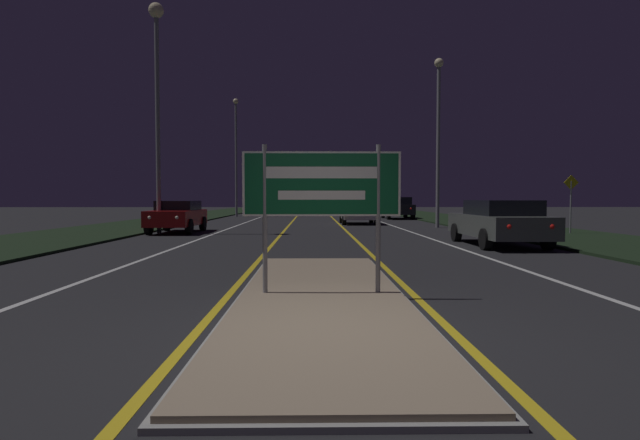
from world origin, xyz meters
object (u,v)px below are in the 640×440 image
at_px(car_approaching_0, 178,216).
at_px(streetlight_left_near, 157,75).
at_px(car_receding_0, 499,222).
at_px(streetlight_right_near, 438,125).
at_px(car_receding_1, 358,211).
at_px(highway_sign, 322,189).
at_px(streetlight_left_far, 236,147).
at_px(car_receding_2, 398,207).
at_px(car_receding_3, 379,206).
at_px(warning_sign, 571,198).

bearing_deg(car_approaching_0, streetlight_left_near, -117.85).
bearing_deg(car_receding_0, streetlight_left_near, 156.83).
relative_size(streetlight_right_near, car_receding_1, 2.06).
bearing_deg(car_approaching_0, highway_sign, -67.52).
bearing_deg(streetlight_left_near, highway_sign, -64.32).
bearing_deg(car_receding_1, streetlight_left_far, 126.85).
height_order(streetlight_left_near, car_receding_2, streetlight_left_near).
distance_m(highway_sign, streetlight_left_near, 15.67).
bearing_deg(streetlight_right_near, streetlight_left_near, -160.89).
height_order(streetlight_right_near, car_receding_3, streetlight_right_near).
height_order(highway_sign, car_receding_3, highway_sign).
height_order(streetlight_left_near, car_receding_3, streetlight_left_near).
height_order(streetlight_left_near, streetlight_right_near, streetlight_left_near).
distance_m(highway_sign, car_receding_1, 21.69).
xyz_separation_m(highway_sign, streetlight_left_near, (-6.45, 13.42, 4.89)).
bearing_deg(car_approaching_0, streetlight_left_far, 90.99).
xyz_separation_m(car_receding_0, car_receding_1, (-3.15, 13.31, -0.02)).
height_order(highway_sign, car_receding_1, highway_sign).
bearing_deg(highway_sign, car_receding_2, 78.12).
xyz_separation_m(streetlight_left_near, car_receding_0, (12.14, -5.20, -5.74)).
bearing_deg(car_receding_0, car_approaching_0, 152.14).
relative_size(streetlight_left_near, car_approaching_0, 2.28).
bearing_deg(car_receding_2, highway_sign, -101.88).
distance_m(streetlight_right_near, warning_sign, 7.53).
bearing_deg(car_receding_1, car_receding_0, -76.67).
bearing_deg(warning_sign, car_receding_0, -135.96).
bearing_deg(car_receding_3, car_approaching_0, -116.59).
distance_m(highway_sign, warning_sign, 16.25).
bearing_deg(car_receding_2, streetlight_left_near, -129.30).
bearing_deg(car_receding_3, streetlight_left_near, -116.64).
xyz_separation_m(streetlight_left_near, car_receding_3, (12.38, 24.67, -5.74)).
bearing_deg(streetlight_left_near, car_approaching_0, 62.15).
bearing_deg(warning_sign, car_approaching_0, 173.82).
xyz_separation_m(car_receding_1, warning_sign, (7.70, -8.91, 0.76)).
relative_size(streetlight_right_near, warning_sign, 3.63).
relative_size(streetlight_left_far, warning_sign, 4.08).
xyz_separation_m(streetlight_left_near, warning_sign, (16.69, -0.80, -5.01)).
relative_size(streetlight_left_near, warning_sign, 4.03).
relative_size(car_receding_1, warning_sign, 1.76).
distance_m(car_receding_1, car_receding_3, 16.90).
bearing_deg(streetlight_left_near, car_receding_2, 50.70).
xyz_separation_m(streetlight_left_far, car_receding_1, (8.81, -11.75, -4.91)).
bearing_deg(car_receding_2, streetlight_right_near, -89.20).
height_order(highway_sign, streetlight_right_near, streetlight_right_near).
distance_m(streetlight_left_near, streetlight_left_far, 19.89).
distance_m(streetlight_left_near, warning_sign, 17.44).
bearing_deg(streetlight_left_near, car_receding_1, 42.07).
height_order(car_receding_1, car_receding_2, car_receding_2).
xyz_separation_m(streetlight_left_near, car_receding_2, (12.48, 15.24, -5.66)).
xyz_separation_m(car_receding_1, car_approaching_0, (-8.48, -7.16, 0.01)).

